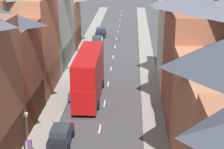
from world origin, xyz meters
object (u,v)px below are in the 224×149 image
Objects in this scene: car_near_silver at (101,32)px; street_lamp at (25,147)px; double_decker_bus_lead at (89,74)px; pedestrian_mid_left at (30,145)px; car_parked_left_a at (97,41)px; car_mid_black at (78,90)px; car_parked_right_a at (61,135)px.

street_lamp reaches higher than car_near_silver.
double_decker_bus_lead reaches higher than pedestrian_mid_left.
car_parked_left_a is at bearing 88.35° from street_lamp.
street_lamp is (0.94, -4.03, 2.21)m from pedestrian_mid_left.
pedestrian_mid_left reaches higher than car_mid_black.
car_parked_right_a is at bearing -97.14° from double_decker_bus_lead.
car_near_silver is 0.72× the size of street_lamp.
pedestrian_mid_left is at bearing -99.26° from car_mid_black.
street_lamp is (-1.15, -46.66, 2.41)m from car_near_silver.
double_decker_bus_lead is 1.96× the size of street_lamp.
car_mid_black is at bearing 80.74° from pedestrian_mid_left.
street_lamp is (-2.44, -16.59, 0.43)m from double_decker_bus_lead.
double_decker_bus_lead is at bearing -86.83° from car_parked_left_a.
car_near_silver is 46.73m from street_lamp.
car_parked_right_a is at bearing 47.12° from pedestrian_mid_left.
car_mid_black is (-1.29, 0.28, -2.02)m from double_decker_bus_lead.
pedestrian_mid_left is (-2.09, -2.26, 0.21)m from car_parked_right_a.
car_near_silver is 0.96× the size of car_mid_black.
car_parked_right_a is at bearing -90.00° from car_parked_left_a.
street_lamp is at bearing -91.41° from car_near_silver.
car_near_silver reaches higher than car_parked_left_a.
car_parked_left_a is 39.98m from street_lamp.
double_decker_bus_lead is 10.57m from car_parked_right_a.
car_mid_black is 2.58× the size of pedestrian_mid_left.
car_parked_left_a is (-1.29, 23.30, -1.98)m from double_decker_bus_lead.
double_decker_bus_lead reaches higher than car_parked_left_a.
car_parked_left_a is at bearing -90.00° from car_near_silver.
double_decker_bus_lead is 30.16m from car_near_silver.
car_parked_right_a is 0.72× the size of street_lamp.
pedestrian_mid_left is 0.29× the size of street_lamp.
pedestrian_mid_left is (-2.09, -12.84, 0.24)m from car_mid_black.
double_decker_bus_lead is 6.71× the size of pedestrian_mid_left.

